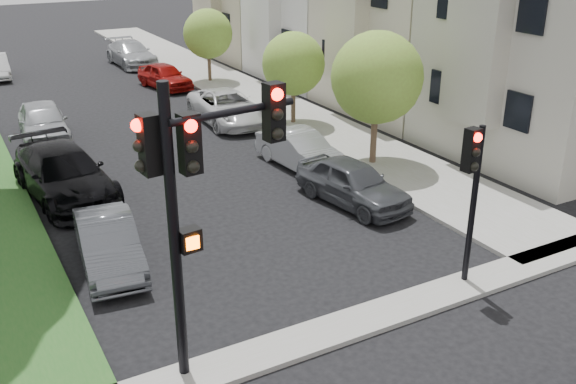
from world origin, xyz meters
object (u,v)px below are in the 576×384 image
small_tree_b (293,64)px  car_parked_3 (165,76)px  car_parked_1 (300,150)px  car_parked_7 (43,122)px  car_parked_0 (353,183)px  car_parked_4 (131,54)px  small_tree_a (377,78)px  traffic_signal_main (195,180)px  car_parked_2 (227,107)px  small_tree_c (208,34)px  car_parked_6 (64,174)px  car_parked_5 (108,243)px  traffic_signal_secondary (472,178)px

small_tree_b → car_parked_3: bearing=105.9°
car_parked_1 → car_parked_7: size_ratio=0.89×
car_parked_0 → car_parked_7: car_parked_7 is taller
car_parked_4 → small_tree_a: bearing=-85.6°
traffic_signal_main → car_parked_2: (7.24, 15.12, -3.22)m
small_tree_b → car_parked_0: bearing=-107.5°
small_tree_a → car_parked_0: (-2.59, -2.51, -2.45)m
small_tree_c → car_parked_4: (-2.37, 6.59, -1.88)m
car_parked_4 → car_parked_6: size_ratio=0.93×
small_tree_c → small_tree_b: bearing=-90.0°
car_parked_3 → car_parked_4: bearing=78.4°
car_parked_0 → traffic_signal_main: bearing=-151.4°
car_parked_4 → small_tree_b: bearing=-83.3°
small_tree_b → car_parked_2: 3.45m
small_tree_c → car_parked_5: size_ratio=1.01×
car_parked_1 → car_parked_2: bearing=84.4°
small_tree_c → traffic_signal_main: traffic_signal_main is taller
car_parked_2 → car_parked_6: 9.35m
traffic_signal_secondary → car_parked_6: bearing=125.1°
small_tree_a → car_parked_1: 3.60m
small_tree_c → car_parked_0: (-2.59, -17.43, -1.91)m
car_parked_1 → car_parked_6: bearing=165.7°
traffic_signal_main → car_parked_0: bearing=36.8°
small_tree_b → car_parked_1: 5.62m
small_tree_b → small_tree_a: bearing=-90.0°
small_tree_a → small_tree_c: small_tree_a is taller
car_parked_5 → car_parked_7: car_parked_7 is taller
small_tree_b → car_parked_6: (-10.14, -3.44, -1.84)m
small_tree_b → car_parked_5: 13.38m
traffic_signal_secondary → car_parked_5: size_ratio=1.01×
car_parked_0 → car_parked_3: size_ratio=1.05×
car_parked_2 → car_parked_5: (-7.79, -10.23, -0.05)m
traffic_signal_secondary → car_parked_0: 5.65m
car_parked_0 → car_parked_7: size_ratio=0.91×
car_parked_4 → traffic_signal_secondary: bearing=-93.3°
car_parked_3 → car_parked_6: 14.59m
traffic_signal_main → car_parked_5: size_ratio=1.47×
car_parked_3 → traffic_signal_secondary: bearing=-101.2°
car_parked_3 → small_tree_a: bearing=-90.0°
small_tree_a → traffic_signal_main: (-9.55, -7.71, 0.77)m
car_parked_2 → traffic_signal_main: bearing=-113.8°
traffic_signal_main → car_parked_0: size_ratio=1.40×
car_parked_6 → traffic_signal_secondary: bearing=-61.0°
small_tree_b → car_parked_6: size_ratio=0.73×
small_tree_b → car_parked_0: size_ratio=0.97×
traffic_signal_secondary → car_parked_6: (-7.06, 10.05, -1.95)m
traffic_signal_secondary → car_parked_1: bearing=85.4°
traffic_signal_main → car_parked_4: bearing=76.2°
traffic_signal_main → traffic_signal_secondary: bearing=-0.4°
traffic_signal_secondary → car_parked_4: size_ratio=0.78×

